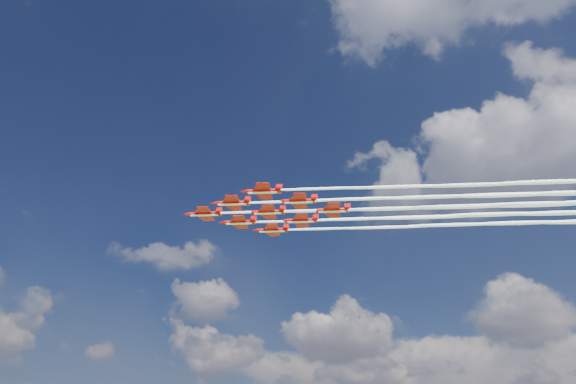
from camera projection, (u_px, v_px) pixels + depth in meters
name	position (u px, v px, depth m)	size (l,w,h in m)	color
jet_lead	(454.00, 206.00, 170.43)	(139.10, 87.48, 3.06)	#B90A0A
jet_row2_port	(494.00, 195.00, 163.44)	(139.10, 87.48, 3.06)	#B90A0A
jet_row2_starb	(482.00, 215.00, 176.19)	(139.10, 87.48, 3.06)	#B90A0A
jet_row3_port	(537.00, 182.00, 156.46)	(139.10, 87.48, 3.06)	#B90A0A
jet_row3_centre	(522.00, 205.00, 169.21)	(139.10, 87.48, 3.06)	#B90A0A
jet_row3_starb	(508.00, 224.00, 181.96)	(139.10, 87.48, 3.06)	#B90A0A
jet_row4_port	(565.00, 193.00, 162.22)	(139.10, 87.48, 3.06)	#B90A0A
jet_row4_starb	(547.00, 213.00, 174.97)	(139.10, 87.48, 3.06)	#B90A0A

